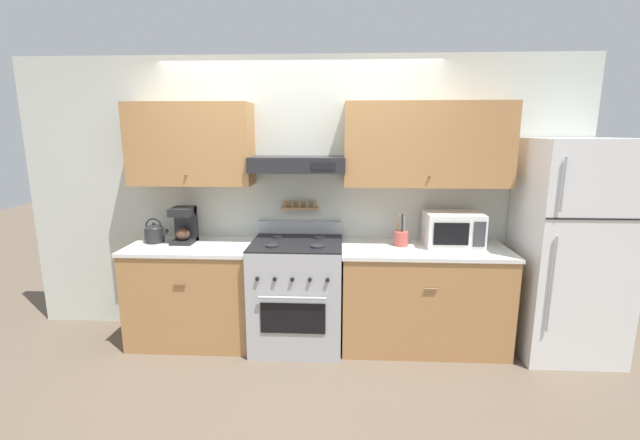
{
  "coord_description": "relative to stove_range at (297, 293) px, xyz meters",
  "views": [
    {
      "loc": [
        0.39,
        -3.27,
        1.88
      ],
      "look_at": [
        0.21,
        0.27,
        1.15
      ],
      "focal_mm": 24.0,
      "sensor_mm": 36.0,
      "label": 1
    }
  ],
  "objects": [
    {
      "name": "counter_right",
      "position": [
        1.11,
        0.03,
        -0.03
      ],
      "size": [
        1.44,
        0.66,
        0.9
      ],
      "color": "#AD7A47",
      "rests_on": "ground_plane"
    },
    {
      "name": "coffee_maker",
      "position": [
        -1.03,
        0.13,
        0.58
      ],
      "size": [
        0.19,
        0.23,
        0.32
      ],
      "color": "black",
      "rests_on": "counter_left"
    },
    {
      "name": "counter_left",
      "position": [
        -0.95,
        0.03,
        -0.03
      ],
      "size": [
        1.1,
        0.66,
        0.9
      ],
      "color": "#AD7A47",
      "rests_on": "ground_plane"
    },
    {
      "name": "ground_plane",
      "position": [
        0.0,
        -0.3,
        -0.48
      ],
      "size": [
        16.0,
        16.0,
        0.0
      ],
      "primitive_type": "plane",
      "color": "brown"
    },
    {
      "name": "wall_back",
      "position": [
        0.08,
        0.31,
        0.98
      ],
      "size": [
        5.2,
        0.46,
        2.55
      ],
      "color": "silver",
      "rests_on": "ground_plane"
    },
    {
      "name": "microwave",
      "position": [
        1.36,
        0.12,
        0.57
      ],
      "size": [
        0.48,
        0.36,
        0.3
      ],
      "color": "white",
      "rests_on": "counter_right"
    },
    {
      "name": "stove_range",
      "position": [
        0.0,
        0.0,
        0.0
      ],
      "size": [
        0.78,
        0.72,
        1.06
      ],
      "color": "#ADAFB5",
      "rests_on": "ground_plane"
    },
    {
      "name": "refrigerator",
      "position": [
        2.31,
        -0.01,
        0.44
      ],
      "size": [
        0.79,
        0.73,
        1.83
      ],
      "color": "white",
      "rests_on": "ground_plane"
    },
    {
      "name": "utensil_crock",
      "position": [
        0.91,
        0.1,
        0.49
      ],
      "size": [
        0.13,
        0.13,
        0.28
      ],
      "color": "#B24C42",
      "rests_on": "counter_right"
    },
    {
      "name": "tea_kettle",
      "position": [
        -1.3,
        0.1,
        0.51
      ],
      "size": [
        0.22,
        0.17,
        0.22
      ],
      "color": "#232326",
      "rests_on": "counter_left"
    }
  ]
}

